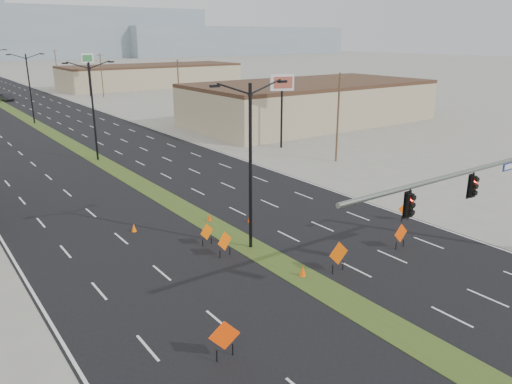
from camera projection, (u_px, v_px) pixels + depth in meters
ground at (410, 339)px, 21.51m from camera, size 600.00×600.00×0.00m
building_se_near at (310, 104)px, 74.47m from camera, size 36.00×18.00×5.50m
building_se_far at (152, 77)px, 127.14m from camera, size 44.00×16.00×5.00m
mesa_center at (7, 33)px, 272.02m from camera, size 220.00×50.00×28.00m
mesa_east at (232, 41)px, 343.67m from camera, size 160.00×50.00×18.00m
signal_mast at (491, 188)px, 26.38m from camera, size 16.30×0.60×8.00m
streetlight_0 at (250, 162)px, 29.18m from camera, size 5.15×0.24×10.02m
streetlight_1 at (93, 108)px, 50.88m from camera, size 5.15×0.24×10.02m
streetlight_2 at (30, 87)px, 72.57m from camera, size 5.15×0.24×10.02m
utility_pole_0 at (338, 116)px, 50.61m from camera, size 1.60×0.20×9.00m
utility_pole_1 at (179, 88)px, 77.73m from camera, size 1.60×0.20×9.00m
utility_pole_2 at (102, 75)px, 104.85m from camera, size 1.60×0.20×9.00m
utility_pole_3 at (56, 66)px, 131.97m from camera, size 1.60×0.20×9.00m
car_mid at (7, 97)px, 99.93m from camera, size 2.10×4.61×1.47m
construction_sign_0 at (224, 337)px, 19.91m from camera, size 1.25×0.44×1.74m
construction_sign_1 at (207, 233)px, 30.91m from camera, size 1.05×0.33×1.43m
construction_sign_2 at (225, 242)px, 29.27m from camera, size 1.15×0.39×1.58m
construction_sign_3 at (339, 254)px, 27.31m from camera, size 1.35×0.06×1.80m
construction_sign_4 at (401, 234)px, 30.42m from camera, size 1.20×0.09×1.60m
construction_sign_5 at (405, 210)px, 34.98m from camera, size 1.00×0.49×1.44m
cone_0 at (303, 271)px, 27.00m from camera, size 0.49×0.49×0.64m
cone_1 at (250, 218)px, 34.87m from camera, size 0.36×0.36×0.60m
cone_2 at (209, 217)px, 35.10m from camera, size 0.40×0.40×0.56m
cone_3 at (134, 228)px, 33.19m from camera, size 0.39×0.39×0.57m
pole_sign_east_near at (282, 89)px, 56.31m from camera, size 2.68×1.31×8.38m
pole_sign_east_far at (87, 62)px, 105.08m from camera, size 2.90×1.10×8.93m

